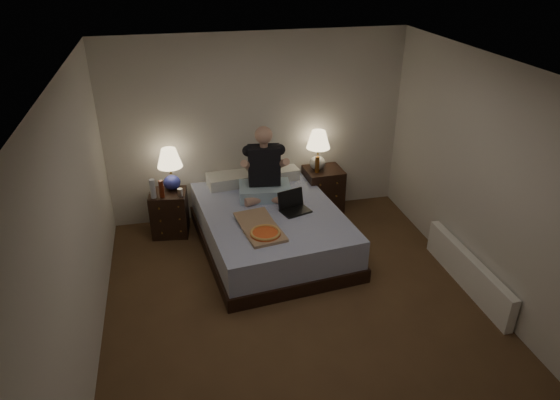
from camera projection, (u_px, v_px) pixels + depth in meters
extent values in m
cube|color=brown|center=(299.00, 309.00, 5.28)|extent=(4.00, 4.50, 0.00)
cube|color=white|center=(304.00, 72.00, 4.13)|extent=(4.00, 4.50, 0.00)
cube|color=silver|center=(257.00, 128.00, 6.65)|extent=(4.00, 0.00, 2.50)
cube|color=silver|center=(407.00, 391.00, 2.76)|extent=(4.00, 0.00, 2.50)
cube|color=silver|center=(78.00, 229.00, 4.31)|extent=(0.00, 4.50, 2.50)
cube|color=silver|center=(490.00, 185.00, 5.10)|extent=(0.00, 4.50, 2.50)
cube|color=#5766AF|center=(271.00, 228.00, 6.25)|extent=(1.82, 2.30, 0.53)
cube|color=black|center=(170.00, 213.00, 6.54)|extent=(0.51, 0.47, 0.60)
cube|color=black|center=(323.00, 191.00, 7.06)|extent=(0.52, 0.48, 0.66)
cylinder|color=silver|center=(153.00, 189.00, 6.22)|extent=(0.07, 0.07, 0.25)
cylinder|color=#B8B7B3|center=(180.00, 192.00, 6.30)|extent=(0.07, 0.07, 0.10)
cylinder|color=#5F1E0D|center=(161.00, 189.00, 6.24)|extent=(0.06, 0.06, 0.23)
cylinder|color=#5D320D|center=(317.00, 165.00, 6.77)|extent=(0.06, 0.06, 0.23)
cube|color=white|center=(468.00, 271.00, 5.54)|extent=(0.10, 1.60, 0.40)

